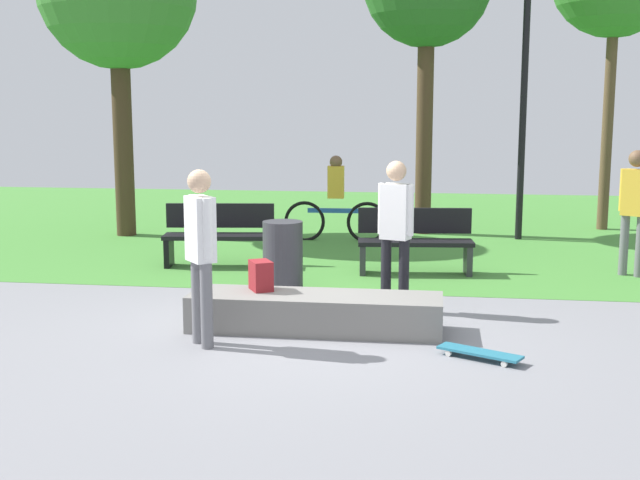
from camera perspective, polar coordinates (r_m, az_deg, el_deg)
name	(u,v)px	position (r m, az deg, el deg)	size (l,w,h in m)	color
ground_plane	(306,329)	(8.71, -0.96, -6.23)	(28.00, 28.00, 0.00)	gray
grass_lawn	(368,224)	(16.37, 3.39, 1.12)	(26.60, 12.26, 0.01)	#478C38
concrete_ledge	(315,312)	(8.63, -0.34, -5.06)	(2.65, 0.70, 0.38)	gray
backpack_on_ledge	(261,276)	(8.77, -4.14, -2.49)	(0.28, 0.20, 0.32)	maroon
skater_performing_trick	(201,243)	(7.99, -8.31, -0.24)	(0.36, 0.37, 1.74)	slate
skater_watching	(396,224)	(9.30, 5.29, 1.12)	(0.41, 0.29, 1.73)	black
skateboard_by_ledge	(480,353)	(7.83, 11.06, -7.71)	(0.80, 0.55, 0.08)	teal
park_bench_by_oak	(219,234)	(12.11, -7.03, 0.45)	(1.65, 0.67, 0.91)	black
park_bench_far_right	(415,240)	(11.56, 6.64, 0.03)	(1.64, 0.63, 0.91)	black
lamp_post	(524,77)	(14.75, 14.05, 10.93)	(0.28, 0.28, 4.70)	black
trash_bin	(283,256)	(10.40, -2.60, -1.14)	(0.51, 0.51, 0.90)	#333338
pedestrian_with_backpack	(635,201)	(12.03, 21.11, 2.56)	(0.43, 0.44, 1.74)	slate
cyclist_on_bicycle	(336,205)	(14.28, 1.11, 2.47)	(1.82, 0.22, 1.52)	black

